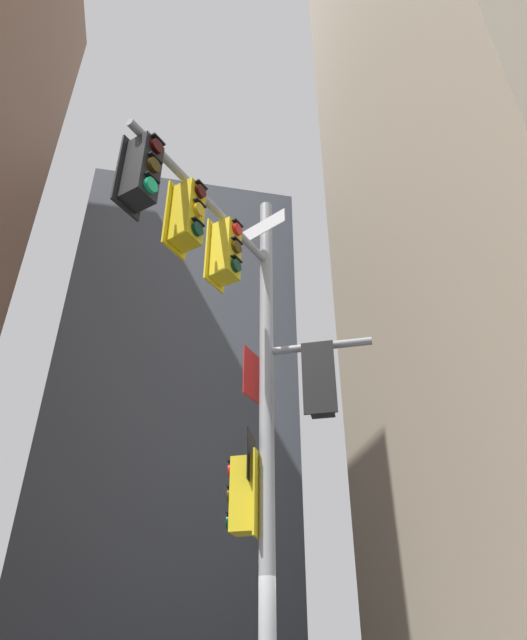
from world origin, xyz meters
The scene contains 3 objects.
building_tower_right centered at (14.06, 7.62, 25.14)m, with size 14.81×14.81×50.29m, color tan.
building_mid_block centered at (-0.73, 27.38, 15.12)m, with size 13.70×13.70×30.24m, color #4C5460.
signal_pole_assembly centered at (-0.47, -0.60, 5.30)m, with size 3.89×2.92×8.78m.
Camera 1 is at (-1.52, -7.36, 1.55)m, focal length 30.94 mm.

